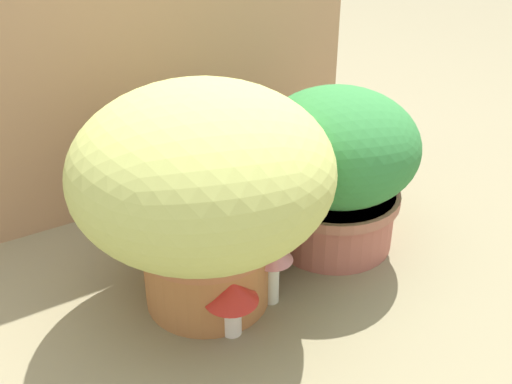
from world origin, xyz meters
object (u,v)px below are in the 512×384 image
object	(u,v)px
leafy_planter	(337,165)
mushroom_ornament_red	(231,295)
cat	(229,200)
grass_planter	(202,183)
mushroom_ornament_pink	(272,259)

from	to	relation	value
leafy_planter	mushroom_ornament_red	bearing A→B (deg)	-157.51
mushroom_ornament_red	cat	bearing A→B (deg)	60.83
cat	leafy_planter	bearing A→B (deg)	-29.45
cat	mushroom_ornament_red	size ratio (longest dim) A/B	2.72
grass_planter	mushroom_ornament_pink	size ratio (longest dim) A/B	3.53
leafy_planter	cat	world-z (taller)	leafy_planter
grass_planter	cat	distance (m)	0.26
grass_planter	mushroom_ornament_red	xyz separation A→B (m)	(-0.01, -0.12, -0.19)
leafy_planter	mushroom_ornament_pink	bearing A→B (deg)	-155.60
mushroom_ornament_red	mushroom_ornament_pink	world-z (taller)	mushroom_ornament_pink
leafy_planter	mushroom_ornament_red	distance (m)	0.42
grass_planter	cat	xyz separation A→B (m)	(0.14, 0.15, -0.16)
cat	mushroom_ornament_pink	xyz separation A→B (m)	(-0.03, -0.24, -0.01)
grass_planter	mushroom_ornament_red	world-z (taller)	grass_planter
leafy_planter	cat	distance (m)	0.27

